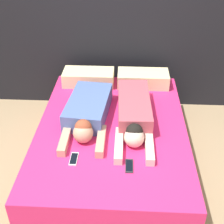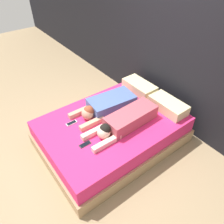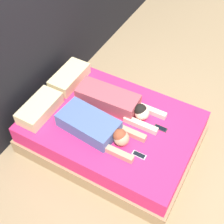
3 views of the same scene
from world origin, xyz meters
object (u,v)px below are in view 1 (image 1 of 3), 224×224
object	(u,v)px
bed	(112,144)
pillow_head_right	(143,79)
person_left	(88,112)
person_right	(134,113)
pillow_head_left	(89,77)
cell_phone_right	(129,166)
cell_phone_left	(74,159)

from	to	relation	value
bed	pillow_head_right	bearing A→B (deg)	68.91
person_left	person_right	world-z (taller)	person_left
pillow_head_left	person_left	size ratio (longest dim) A/B	0.57
pillow_head_left	person_left	distance (m)	0.74
bed	cell_phone_right	xyz separation A→B (m)	(0.17, -0.56, 0.24)
cell_phone_right	cell_phone_left	bearing A→B (deg)	172.76
bed	person_right	world-z (taller)	person_right
bed	person_left	bearing A→B (deg)	161.47
person_right	cell_phone_right	xyz separation A→B (m)	(-0.04, -0.63, -0.09)
cell_phone_left	cell_phone_right	size ratio (longest dim) A/B	1.00
bed	pillow_head_left	size ratio (longest dim) A/B	3.52
pillow_head_left	cell_phone_left	xyz separation A→B (m)	(0.03, -1.32, -0.07)
person_right	pillow_head_left	bearing A→B (deg)	124.91
person_left	cell_phone_left	world-z (taller)	person_left
person_right	cell_phone_left	xyz separation A→B (m)	(-0.50, -0.57, -0.09)
person_left	person_right	size ratio (longest dim) A/B	0.91
person_left	pillow_head_right	bearing A→B (deg)	52.98
person_left	cell_phone_left	distance (m)	0.59
bed	cell_phone_left	distance (m)	0.63
pillow_head_right	person_right	world-z (taller)	person_right
pillow_head_right	cell_phone_right	distance (m)	1.39
person_left	person_right	distance (m)	0.45
bed	cell_phone_left	world-z (taller)	cell_phone_left
person_right	cell_phone_left	distance (m)	0.76
cell_phone_right	pillow_head_left	bearing A→B (deg)	109.37
bed	person_right	bearing A→B (deg)	18.78
cell_phone_left	person_right	bearing A→B (deg)	48.88
person_right	cell_phone_right	world-z (taller)	person_right
pillow_head_right	person_right	bearing A→B (deg)	-98.31
pillow_head_right	cell_phone_right	size ratio (longest dim) A/B	3.73
cell_phone_left	cell_phone_right	xyz separation A→B (m)	(0.46, -0.06, 0.00)
bed	cell_phone_right	world-z (taller)	cell_phone_right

